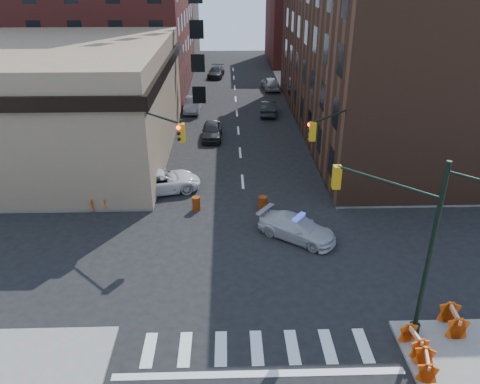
{
  "coord_description": "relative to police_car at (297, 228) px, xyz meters",
  "views": [
    {
      "loc": [
        -1.15,
        -21.56,
        14.41
      ],
      "look_at": [
        -0.39,
        3.69,
        2.2
      ],
      "focal_mm": 35.0,
      "sensor_mm": 36.0,
      "label": 1
    }
  ],
  "objects": [
    {
      "name": "barricade_se_a",
      "position": [
        5.62,
        -8.07,
        -0.02
      ],
      "size": [
        0.81,
        1.43,
        1.03
      ],
      "primitive_type": null,
      "rotation": [
        0.0,
        0.0,
        1.48
      ],
      "color": "#D26609",
      "rests_on": "sidewalk_se"
    },
    {
      "name": "police_car",
      "position": [
        0.0,
        0.0,
        0.0
      ],
      "size": [
        4.94,
        4.37,
        1.37
      ],
      "primitive_type": "imported",
      "rotation": [
        0.0,
        0.0,
        0.93
      ],
      "color": "#BCBBC0",
      "rests_on": "ground"
    },
    {
      "name": "barricade_nw_a",
      "position": [
        -9.5,
        4.61,
        -0.12
      ],
      "size": [
        1.13,
        0.61,
        0.83
      ],
      "primitive_type": null,
      "rotation": [
        0.0,
        0.0,
        -0.05
      ],
      "color": "orange",
      "rests_on": "sidewalk_nw"
    },
    {
      "name": "commercial_row_ne",
      "position": [
        10.12,
        20.58,
        6.31
      ],
      "size": [
        14.0,
        34.0,
        14.0
      ],
      "primitive_type": "cube",
      "color": "#4E2E1F",
      "rests_on": "ground"
    },
    {
      "name": "pedestrian_a",
      "position": [
        -13.37,
        6.13,
        0.47
      ],
      "size": [
        0.88,
        0.82,
        2.01
      ],
      "primitive_type": "imported",
      "rotation": [
        0.0,
        0.0,
        -0.62
      ],
      "color": "black",
      "rests_on": "sidewalk_nw"
    },
    {
      "name": "barricade_se_b",
      "position": [
        3.52,
        -9.14,
        -0.09
      ],
      "size": [
        0.79,
        1.28,
        0.9
      ],
      "primitive_type": null,
      "rotation": [
        0.0,
        0.0,
        1.74
      ],
      "color": "red",
      "rests_on": "sidewalk_se"
    },
    {
      "name": "barricade_nw_b",
      "position": [
        -12.42,
        3.78,
        -0.12
      ],
      "size": [
        1.19,
        0.73,
        0.84
      ],
      "primitive_type": null,
      "rotation": [
        0.0,
        0.0,
        0.17
      ],
      "color": "red",
      "rests_on": "sidewalk_nw"
    },
    {
      "name": "sidewalk_ne",
      "position": [
        20.12,
        30.83,
        -0.61
      ],
      "size": [
        34.0,
        54.5,
        0.15
      ],
      "primitive_type": "cube",
      "color": "gray",
      "rests_on": "ground"
    },
    {
      "name": "parked_car_wfar",
      "position": [
        -7.68,
        26.92,
        0.09
      ],
      "size": [
        1.86,
        4.76,
        1.54
      ],
      "primitive_type": "imported",
      "rotation": [
        0.0,
        0.0,
        -0.05
      ],
      "color": "gray",
      "rests_on": "ground"
    },
    {
      "name": "barrel_road",
      "position": [
        -1.74,
        3.45,
        -0.17
      ],
      "size": [
        0.73,
        0.73,
        1.03
      ],
      "primitive_type": "cylinder",
      "rotation": [
        0.0,
        0.0,
        -0.33
      ],
      "color": "#C14509",
      "rests_on": "ground"
    },
    {
      "name": "signal_pole_ne",
      "position": [
        2.95,
        3.44,
        3.65
      ],
      "size": [
        3.67,
        3.58,
        8.0
      ],
      "rotation": [
        0.0,
        0.0,
        -2.36
      ],
      "color": "black",
      "rests_on": "sidewalk_ne"
    },
    {
      "name": "signal_pole_se",
      "position": [
        3.15,
        -7.44,
        3.93
      ],
      "size": [
        5.4,
        5.27,
        8.0
      ],
      "rotation": [
        0.0,
        0.0,
        2.36
      ],
      "color": "black",
      "rests_on": "sidewalk_se"
    },
    {
      "name": "parked_car_enear",
      "position": [
        0.5,
        25.41,
        0.06
      ],
      "size": [
        2.07,
        4.66,
        1.49
      ],
      "primitive_type": "imported",
      "rotation": [
        0.0,
        0.0,
        3.03
      ],
      "color": "black",
      "rests_on": "ground"
    },
    {
      "name": "filler_ne",
      "position": [
        11.12,
        56.08,
        5.31
      ],
      "size": [
        16.0,
        16.0,
        12.0
      ],
      "primitive_type": "cube",
      "color": "maroon",
      "rests_on": "ground"
    },
    {
      "name": "ground",
      "position": [
        -2.88,
        -1.92,
        -0.69
      ],
      "size": [
        140.0,
        140.0,
        0.0
      ],
      "primitive_type": "plane",
      "color": "black",
      "rests_on": "ground"
    },
    {
      "name": "tree_ne_near",
      "position": [
        4.62,
        24.08,
        2.8
      ],
      "size": [
        3.0,
        3.0,
        4.85
      ],
      "color": "black",
      "rests_on": "sidewalk_ne"
    },
    {
      "name": "bank_building",
      "position": [
        -19.88,
        14.58,
        3.81
      ],
      "size": [
        22.0,
        22.0,
        9.0
      ],
      "primitive_type": "cube",
      "color": "#8D745C",
      "rests_on": "ground"
    },
    {
      "name": "pedestrian_c",
      "position": [
        -15.88,
        4.08,
        0.35
      ],
      "size": [
        1.02,
        1.05,
        1.77
      ],
      "primitive_type": "imported",
      "rotation": [
        0.0,
        0.0,
        0.82
      ],
      "color": "black",
      "rests_on": "sidewalk_nw"
    },
    {
      "name": "sidewalk_nw",
      "position": [
        -25.88,
        30.83,
        -0.61
      ],
      "size": [
        34.0,
        54.5,
        0.15
      ],
      "primitive_type": "cube",
      "color": "gray",
      "rests_on": "ground"
    },
    {
      "name": "signal_pole_nw",
      "position": [
        -8.74,
        3.42,
        3.65
      ],
      "size": [
        3.58,
        3.67,
        8.0
      ],
      "rotation": [
        0.0,
        0.0,
        -0.79
      ],
      "color": "black",
      "rests_on": "sidewalk_nw"
    },
    {
      "name": "pedestrian_b",
      "position": [
        -14.52,
        7.3,
        0.36
      ],
      "size": [
        0.93,
        0.75,
        1.79
      ],
      "primitive_type": "imported",
      "rotation": [
        0.0,
        0.0,
        0.09
      ],
      "color": "black",
      "rests_on": "sidewalk_nw"
    },
    {
      "name": "parked_car_wnear",
      "position": [
        -5.38,
        17.8,
        0.07
      ],
      "size": [
        1.86,
        4.49,
        1.52
      ],
      "primitive_type": "imported",
      "rotation": [
        0.0,
        0.0,
        -0.01
      ],
      "color": "black",
      "rests_on": "ground"
    },
    {
      "name": "barricade_se_c",
      "position": [
        3.52,
        -10.42,
        -0.09
      ],
      "size": [
        0.87,
        1.29,
        0.89
      ],
      "primitive_type": null,
      "rotation": [
        0.0,
        0.0,
        1.31
      ],
      "color": "#D4620A",
      "rests_on": "sidewalk_se"
    },
    {
      "name": "pickup",
      "position": [
        -8.68,
        6.62,
        0.08
      ],
      "size": [
        6.02,
        3.95,
        1.54
      ],
      "primitive_type": "imported",
      "rotation": [
        0.0,
        0.0,
        1.84
      ],
      "color": "silver",
      "rests_on": "ground"
    },
    {
      "name": "barrel_bank",
      "position": [
        -6.07,
        3.68,
        -0.21
      ],
      "size": [
        0.64,
        0.64,
        0.94
      ],
      "primitive_type": "cylinder",
      "rotation": [
        0.0,
        0.0,
        -0.23
      ],
      "color": "#E44D0A",
      "rests_on": "ground"
    },
    {
      "name": "parked_car_wdeep",
      "position": [
        -5.43,
        44.56,
        0.05
      ],
      "size": [
        2.6,
        5.27,
        1.47
      ],
      "primitive_type": "imported",
      "rotation": [
        0.0,
        0.0,
        -0.11
      ],
      "color": "black",
      "rests_on": "ground"
    },
    {
      "name": "parked_car_efar",
      "position": [
        1.73,
        36.76,
        0.13
      ],
      "size": [
        2.37,
        4.94,
        1.63
      ],
      "primitive_type": "imported",
      "rotation": [
        0.0,
        0.0,
        3.24
      ],
      "color": "#9CA0A4",
      "rests_on": "ground"
    },
    {
      "name": "filler_nw",
      "position": [
        -18.88,
        60.08,
        7.31
      ],
      "size": [
        20.0,
        18.0,
        16.0
      ],
      "primitive_type": "cube",
      "color": "brown",
      "rests_on": "ground"
    },
    {
      "name": "tree_ne_far",
      "position": [
        4.62,
        32.08,
        2.8
      ],
      "size": [
        3.0,
        3.0,
        4.85
      ],
      "color": "black",
      "rests_on": "sidewalk_ne"
    }
  ]
}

